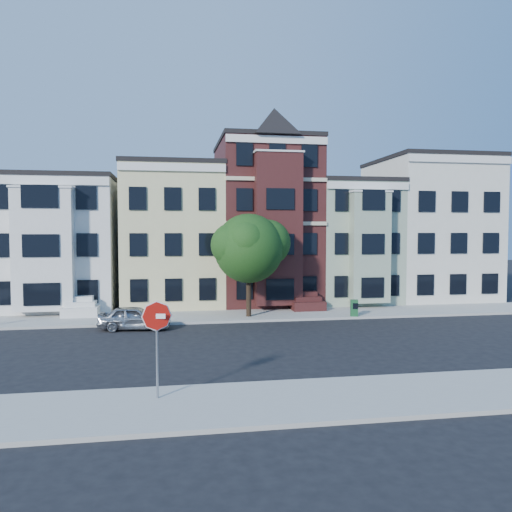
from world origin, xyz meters
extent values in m
plane|color=black|center=(0.00, 0.00, 0.00)|extent=(120.00, 120.00, 0.00)
cube|color=#9E9B93|center=(0.00, 8.00, 0.07)|extent=(60.00, 4.00, 0.15)
cube|color=#9E9B93|center=(0.00, -8.00, 0.07)|extent=(60.00, 4.00, 0.15)
cube|color=silver|center=(-15.00, 14.50, 4.50)|extent=(8.00, 9.00, 9.00)
cube|color=beige|center=(-7.00, 14.50, 5.00)|extent=(7.00, 9.00, 10.00)
cube|color=#3C1716|center=(0.00, 14.50, 6.00)|extent=(7.00, 9.00, 12.00)
cube|color=#93A489|center=(6.50, 14.50, 4.50)|extent=(6.00, 9.00, 9.00)
cube|color=silver|center=(13.50, 14.50, 5.50)|extent=(8.00, 9.00, 11.00)
imported|color=#A2A4A9|center=(-9.16, 4.96, 0.67)|extent=(4.10, 2.05, 1.34)
cube|color=#1D582E|center=(4.18, 6.30, 0.66)|extent=(0.55, 0.52, 1.03)
camera|label=1|loc=(-7.05, -23.30, 5.56)|focal=35.00mm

